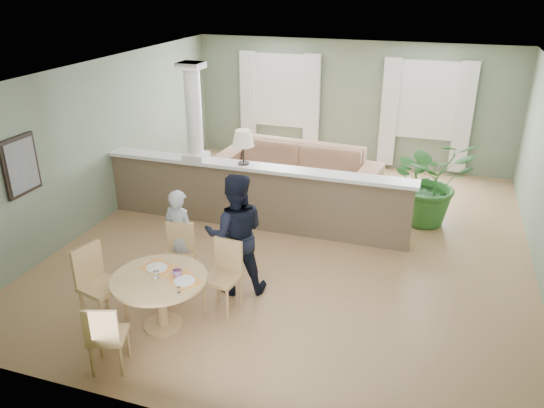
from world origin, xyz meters
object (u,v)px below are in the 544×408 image
(chair_side, at_px, (97,280))
(child_person, at_px, (180,235))
(chair_far_man, at_px, (225,271))
(dining_table, at_px, (161,287))
(chair_near, at_px, (106,335))
(sofa, at_px, (295,171))
(houseplant, at_px, (431,180))
(man_person, at_px, (235,234))
(chair_far_boy, at_px, (179,253))

(chair_side, relative_size, child_person, 0.74)
(chair_far_man, height_order, child_person, child_person)
(dining_table, relative_size, chair_near, 1.35)
(sofa, relative_size, dining_table, 2.83)
(chair_far_man, relative_size, chair_near, 1.08)
(houseplant, bearing_deg, dining_table, -125.09)
(man_person, bearing_deg, chair_side, 18.61)
(chair_side, bearing_deg, child_person, -9.14)
(chair_far_boy, bearing_deg, child_person, 99.84)
(houseplant, height_order, chair_far_boy, houseplant)
(houseplant, bearing_deg, chair_far_man, -124.11)
(houseplant, bearing_deg, child_person, -136.86)
(chair_near, distance_m, chair_side, 1.04)
(chair_far_boy, bearing_deg, man_person, 0.37)
(child_person, distance_m, man_person, 0.86)
(houseplant, xyz_separation_m, man_person, (-2.33, -3.02, 0.07))
(chair_far_boy, bearing_deg, chair_far_man, -28.40)
(dining_table, xyz_separation_m, chair_near, (-0.17, -0.89, -0.08))
(man_person, bearing_deg, chair_far_man, 69.31)
(houseplant, height_order, man_person, man_person)
(dining_table, height_order, chair_far_boy, chair_far_boy)
(sofa, height_order, chair_far_man, sofa)
(dining_table, height_order, chair_near, chair_near)
(chair_far_boy, height_order, chair_side, chair_side)
(dining_table, bearing_deg, man_person, 62.95)
(sofa, xyz_separation_m, chair_side, (-1.16, -4.70, 0.07))
(chair_near, relative_size, child_person, 0.63)
(dining_table, relative_size, chair_side, 1.16)
(sofa, xyz_separation_m, chair_far_man, (0.21, -3.95, 0.03))
(sofa, xyz_separation_m, man_person, (0.20, -3.55, 0.37))
(sofa, bearing_deg, man_person, -82.21)
(chair_far_man, height_order, man_person, man_person)
(chair_side, distance_m, child_person, 1.32)
(chair_far_man, bearing_deg, dining_table, -122.37)
(chair_far_boy, height_order, man_person, man_person)
(chair_side, bearing_deg, chair_far_boy, -15.62)
(sofa, xyz_separation_m, child_person, (-0.64, -3.50, 0.20))
(chair_far_boy, height_order, chair_far_man, chair_far_man)
(chair_near, xyz_separation_m, man_person, (0.70, 1.95, 0.37))
(sofa, bearing_deg, chair_far_man, -82.47)
(sofa, bearing_deg, chair_far_boy, -94.39)
(houseplant, height_order, child_person, houseplant)
(dining_table, relative_size, man_person, 0.68)
(sofa, bearing_deg, dining_table, -89.66)
(dining_table, xyz_separation_m, man_person, (0.54, 1.06, 0.29))
(sofa, relative_size, chair_far_man, 3.55)
(houseplant, xyz_separation_m, child_person, (-3.17, -2.97, -0.10))
(sofa, height_order, dining_table, sofa)
(chair_side, xyz_separation_m, child_person, (0.52, 1.20, 0.12))
(child_person, bearing_deg, houseplant, -125.54)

